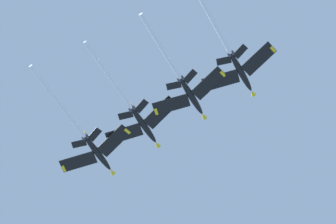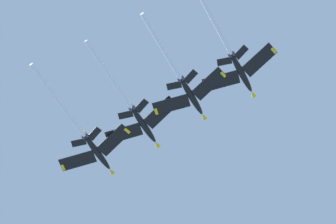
{
  "view_description": "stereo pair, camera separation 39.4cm",
  "coord_description": "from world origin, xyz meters",
  "px_view_note": "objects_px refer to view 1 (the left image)",
  "views": [
    {
      "loc": [
        -14.53,
        38.77,
        1.97
      ],
      "look_at": [
        -7.18,
        4.49,
        168.52
      ],
      "focal_mm": 73.69,
      "sensor_mm": 36.0,
      "label": 1
    },
    {
      "loc": [
        -14.15,
        38.85,
        1.97
      ],
      "look_at": [
        -7.18,
        4.49,
        168.52
      ],
      "focal_mm": 73.69,
      "sensor_mm": 36.0,
      "label": 2
    }
  ],
  "objects_px": {
    "jet_inner_left": "(135,113)",
    "jet_inner_right": "(233,59)",
    "jet_far_left": "(85,137)",
    "jet_centre": "(182,82)"
  },
  "relations": [
    {
      "from": "jet_centre",
      "to": "jet_inner_right",
      "type": "bearing_deg",
      "value": 168.12
    },
    {
      "from": "jet_inner_left",
      "to": "jet_inner_right",
      "type": "relative_size",
      "value": 1.03
    },
    {
      "from": "jet_far_left",
      "to": "jet_inner_right",
      "type": "distance_m",
      "value": 41.08
    },
    {
      "from": "jet_centre",
      "to": "jet_inner_right",
      "type": "height_order",
      "value": "jet_inner_right"
    },
    {
      "from": "jet_inner_right",
      "to": "jet_centre",
      "type": "bearing_deg",
      "value": -11.88
    },
    {
      "from": "jet_inner_right",
      "to": "jet_far_left",
      "type": "bearing_deg",
      "value": -15.85
    },
    {
      "from": "jet_inner_left",
      "to": "jet_far_left",
      "type": "bearing_deg",
      "value": -12.41
    },
    {
      "from": "jet_inner_left",
      "to": "jet_centre",
      "type": "xyz_separation_m",
      "value": [
        -12.92,
        5.5,
        -0.88
      ]
    },
    {
      "from": "jet_far_left",
      "to": "jet_inner_left",
      "type": "height_order",
      "value": "jet_inner_left"
    },
    {
      "from": "jet_far_left",
      "to": "jet_inner_right",
      "type": "xyz_separation_m",
      "value": [
        -39.51,
        11.22,
        0.92
      ]
    }
  ]
}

